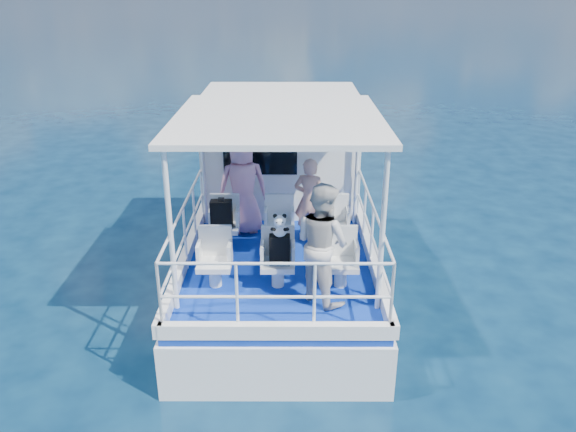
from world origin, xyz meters
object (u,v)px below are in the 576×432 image
at_px(passenger_port_fwd, 243,186).
at_px(backpack_center, 280,250).
at_px(passenger_stbd_aft, 322,243).
at_px(panda, 280,225).

distance_m(passenger_port_fwd, backpack_center, 2.08).
relative_size(passenger_stbd_aft, panda, 5.10).
relative_size(passenger_port_fwd, panda, 5.19).
xyz_separation_m(backpack_center, panda, (0.00, -0.02, 0.38)).
xyz_separation_m(passenger_port_fwd, panda, (0.66, -1.97, 0.12)).
bearing_deg(backpack_center, passenger_stbd_aft, -27.47).
relative_size(passenger_port_fwd, backpack_center, 3.96).
distance_m(passenger_stbd_aft, backpack_center, 0.69).
height_order(passenger_stbd_aft, panda, passenger_stbd_aft).
height_order(passenger_port_fwd, panda, passenger_port_fwd).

